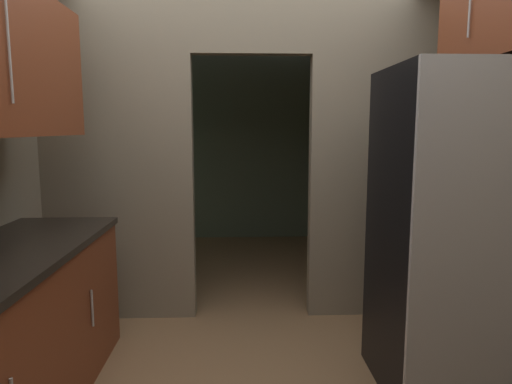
% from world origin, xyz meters
% --- Properties ---
extents(kitchen_partition, '(3.14, 0.12, 2.56)m').
position_xyz_m(kitchen_partition, '(-0.01, 1.29, 1.36)').
color(kitchen_partition, gray).
rests_on(kitchen_partition, ground).
extents(adjoining_room_shell, '(3.14, 2.74, 2.56)m').
position_xyz_m(adjoining_room_shell, '(0.00, 3.13, 1.28)').
color(adjoining_room_shell, slate).
rests_on(adjoining_room_shell, ground).
extents(refrigerator, '(0.75, 0.80, 1.83)m').
position_xyz_m(refrigerator, '(1.13, 0.20, 0.92)').
color(refrigerator, black).
rests_on(refrigerator, ground).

